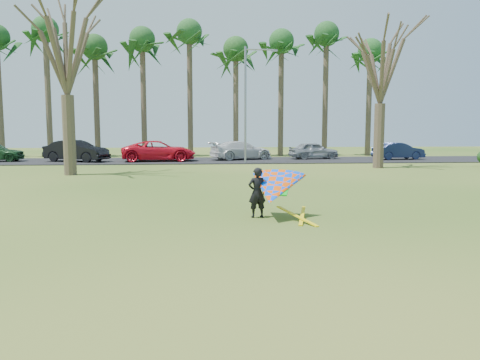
{
  "coord_description": "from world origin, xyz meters",
  "views": [
    {
      "loc": [
        -1.01,
        -10.42,
        2.49
      ],
      "look_at": [
        0.0,
        2.0,
        1.1
      ],
      "focal_mm": 35.0,
      "sensor_mm": 36.0,
      "label": 1
    }
  ],
  "objects": [
    {
      "name": "ground",
      "position": [
        0.0,
        0.0,
        0.0
      ],
      "size": [
        100.0,
        100.0,
        0.0
      ],
      "primitive_type": "plane",
      "color": "#1A4A10",
      "rests_on": "ground"
    },
    {
      "name": "palm_4",
      "position": [
        -6.0,
        31.0,
        9.85
      ],
      "size": [
        4.84,
        4.84,
        11.54
      ],
      "color": "#473A2A",
      "rests_on": "ground"
    },
    {
      "name": "car_2",
      "position": [
        -4.16,
        24.31,
        0.81
      ],
      "size": [
        5.57,
        2.91,
        1.5
      ],
      "primitive_type": "imported",
      "rotation": [
        0.0,
        0.0,
        1.65
      ],
      "color": "red",
      "rests_on": "parking_strip"
    },
    {
      "name": "car_5",
      "position": [
        14.15,
        24.65,
        0.71
      ],
      "size": [
        4.12,
        1.98,
        1.3
      ],
      "primitive_type": "imported",
      "rotation": [
        0.0,
        0.0,
        1.73
      ],
      "color": "#172246",
      "rests_on": "parking_strip"
    },
    {
      "name": "streetlight",
      "position": [
        2.16,
        22.0,
        4.46
      ],
      "size": [
        2.28,
        0.18,
        8.0
      ],
      "color": "gray",
      "rests_on": "ground"
    },
    {
      "name": "car_4",
      "position": [
        7.79,
        25.88,
        0.72
      ],
      "size": [
        4.06,
        2.11,
        1.32
      ],
      "primitive_type": "imported",
      "rotation": [
        0.0,
        0.0,
        1.72
      ],
      "color": "gray",
      "rests_on": "parking_strip"
    },
    {
      "name": "palm_2",
      "position": [
        -14.0,
        31.0,
        10.52
      ],
      "size": [
        4.84,
        4.84,
        12.24
      ],
      "color": "#4B3E2D",
      "rests_on": "ground"
    },
    {
      "name": "palm_7",
      "position": [
        6.0,
        31.0,
        9.85
      ],
      "size": [
        4.84,
        4.84,
        11.54
      ],
      "color": "#47392A",
      "rests_on": "ground"
    },
    {
      "name": "car_3",
      "position": [
        2.01,
        25.55,
        0.77
      ],
      "size": [
        5.25,
        3.58,
        1.41
      ],
      "primitive_type": "imported",
      "rotation": [
        0.0,
        0.0,
        1.93
      ],
      "color": "silver",
      "rests_on": "parking_strip"
    },
    {
      "name": "car_1",
      "position": [
        -10.08,
        24.3,
        0.83
      ],
      "size": [
        4.95,
        3.19,
        1.54
      ],
      "primitive_type": "imported",
      "rotation": [
        0.0,
        0.0,
        1.21
      ],
      "color": "black",
      "rests_on": "parking_strip"
    },
    {
      "name": "kite_flyer",
      "position": [
        0.93,
        2.14,
        0.84
      ],
      "size": [
        2.13,
        2.39,
        2.02
      ],
      "color": "black",
      "rests_on": "ground"
    },
    {
      "name": "palm_8",
      "position": [
        10.0,
        31.0,
        10.52
      ],
      "size": [
        4.84,
        4.84,
        12.24
      ],
      "color": "#493A2C",
      "rests_on": "ground"
    },
    {
      "name": "palm_5",
      "position": [
        -2.0,
        31.0,
        10.52
      ],
      "size": [
        4.84,
        4.84,
        12.24
      ],
      "color": "#4F3D2F",
      "rests_on": "ground"
    },
    {
      "name": "palm_9",
      "position": [
        14.0,
        31.0,
        9.17
      ],
      "size": [
        4.84,
        4.84,
        10.84
      ],
      "color": "#4E402E",
      "rests_on": "ground"
    },
    {
      "name": "bare_tree_right",
      "position": [
        10.0,
        18.0,
        6.57
      ],
      "size": [
        6.27,
        6.27,
        9.21
      ],
      "color": "#483A2B",
      "rests_on": "ground"
    },
    {
      "name": "palm_6",
      "position": [
        2.0,
        31.0,
        9.17
      ],
      "size": [
        4.84,
        4.84,
        10.84
      ],
      "color": "#4E402F",
      "rests_on": "ground"
    },
    {
      "name": "bare_tree_left",
      "position": [
        -8.0,
        15.0,
        6.92
      ],
      "size": [
        6.6,
        6.6,
        9.7
      ],
      "color": "#46372A",
      "rests_on": "ground"
    },
    {
      "name": "parking_strip",
      "position": [
        0.0,
        25.0,
        0.03
      ],
      "size": [
        46.0,
        7.0,
        0.06
      ],
      "primitive_type": "cube",
      "color": "black",
      "rests_on": "ground"
    },
    {
      "name": "palm_3",
      "position": [
        -10.0,
        31.0,
        9.17
      ],
      "size": [
        4.84,
        4.84,
        10.84
      ],
      "color": "#47372A",
      "rests_on": "ground"
    }
  ]
}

